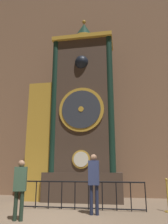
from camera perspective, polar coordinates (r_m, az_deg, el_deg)
ground_plane at (r=6.78m, az=-9.10°, el=-26.21°), size 28.00×28.00×0.00m
cathedral_back_wall at (r=12.97m, az=-0.57°, el=9.40°), size 24.00×0.32×13.31m
clock_tower at (r=10.59m, az=-1.97°, el=-1.37°), size 4.38×1.78×9.22m
railing_fence at (r=8.20m, az=-0.61°, el=-20.57°), size 4.39×0.05×0.95m
visitor_near at (r=6.77m, az=-16.35°, el=-17.55°), size 0.39×0.31×1.63m
visitor_far at (r=7.29m, az=2.58°, el=-16.71°), size 0.34×0.23×1.84m
stanchion_post at (r=8.29m, az=21.13°, el=-20.82°), size 0.28×0.28×1.07m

